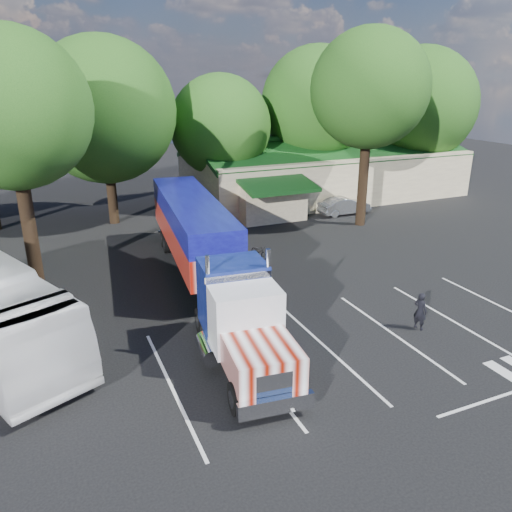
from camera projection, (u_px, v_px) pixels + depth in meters
name	position (u px, v px, depth m)	size (l,w,h in m)	color
ground	(266.00, 293.00, 25.08)	(120.00, 120.00, 0.00)	black
event_hall	(323.00, 171.00, 44.84)	(24.20, 14.12, 5.55)	beige
tree_row_c	(104.00, 111.00, 34.44)	(10.00, 10.00, 13.05)	black
tree_row_d	(220.00, 126.00, 39.43)	(8.00, 8.00, 10.60)	black
tree_row_e	(317.00, 103.00, 42.73)	(9.60, 9.60, 12.90)	black
tree_row_f	(419.00, 105.00, 45.55)	(10.40, 10.40, 13.00)	black
tree_near_left	(10.00, 110.00, 23.32)	(7.60, 7.60, 12.65)	black
tree_near_right	(370.00, 89.00, 33.51)	(8.00, 8.00, 13.50)	black
semi_truck	(202.00, 244.00, 24.88)	(4.80, 20.62, 4.29)	black
woman	(420.00, 311.00, 21.32)	(0.61, 0.40, 1.68)	black
bicycle	(259.00, 251.00, 29.88)	(0.53, 1.51, 0.79)	black
silver_sedan	(344.00, 206.00, 39.19)	(1.45, 4.17, 1.37)	#979A9E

